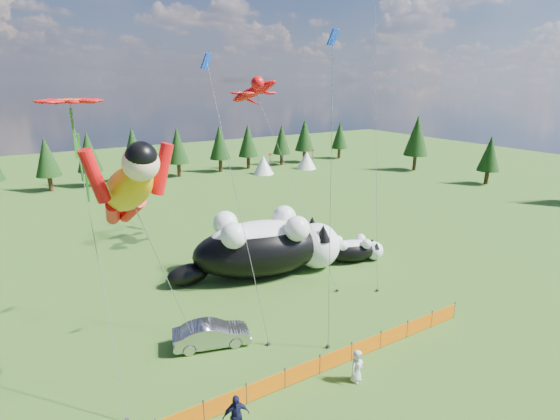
# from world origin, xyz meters

# --- Properties ---
(ground) EXTENTS (160.00, 160.00, 0.00)m
(ground) POSITION_xyz_m (0.00, 0.00, 0.00)
(ground) COLOR #0E3509
(ground) RESTS_ON ground
(safety_fence) EXTENTS (22.06, 0.06, 1.10)m
(safety_fence) POSITION_xyz_m (0.00, -3.00, 0.50)
(safety_fence) COLOR #262626
(safety_fence) RESTS_ON ground
(tree_line) EXTENTS (90.00, 4.00, 8.00)m
(tree_line) POSITION_xyz_m (0.00, 45.00, 4.00)
(tree_line) COLOR black
(tree_line) RESTS_ON ground
(festival_tents) EXTENTS (50.00, 3.20, 2.80)m
(festival_tents) POSITION_xyz_m (11.00, 40.00, 1.40)
(festival_tents) COLOR white
(festival_tents) RESTS_ON ground
(cat_large) EXTENTS (12.86, 6.63, 4.69)m
(cat_large) POSITION_xyz_m (4.57, 8.40, 2.23)
(cat_large) COLOR black
(cat_large) RESTS_ON ground
(cat_small) EXTENTS (5.36, 3.22, 2.00)m
(cat_small) POSITION_xyz_m (11.61, 6.87, 0.95)
(cat_small) COLOR black
(cat_small) RESTS_ON ground
(car) EXTENTS (4.36, 2.50, 1.36)m
(car) POSITION_xyz_m (-2.54, 1.99, 0.68)
(car) COLOR #A8A7AC
(car) RESTS_ON ground
(spectator_c) EXTENTS (1.20, 0.76, 1.91)m
(spectator_c) POSITION_xyz_m (-4.17, -4.39, 0.96)
(spectator_c) COLOR #131636
(spectator_c) RESTS_ON ground
(spectator_e) EXTENTS (0.91, 0.72, 1.64)m
(spectator_e) POSITION_xyz_m (2.19, -4.33, 0.82)
(spectator_e) COLOR silver
(spectator_e) RESTS_ON ground
(superhero_kite) EXTENTS (5.89, 5.89, 12.62)m
(superhero_kite) POSITION_xyz_m (-6.73, -1.01, 9.88)
(superhero_kite) COLOR orange
(superhero_kite) RESTS_ON ground
(gecko_kite) EXTENTS (5.70, 15.21, 17.12)m
(gecko_kite) POSITION_xyz_m (7.10, 14.79, 12.92)
(gecko_kite) COLOR red
(gecko_kite) RESTS_ON ground
(flower_kite) EXTENTS (3.19, 6.51, 13.67)m
(flower_kite) POSITION_xyz_m (-7.81, 3.49, 12.77)
(flower_kite) COLOR red
(flower_kite) RESTS_ON ground
(diamond_kite_a) EXTENTS (1.68, 4.83, 15.76)m
(diamond_kite_a) POSITION_xyz_m (-0.96, 4.56, 14.22)
(diamond_kite_a) COLOR #0D38CF
(diamond_kite_a) RESTS_ON ground
(diamond_kite_c) EXTENTS (1.07, 1.25, 16.42)m
(diamond_kite_c) POSITION_xyz_m (3.04, -0.63, 14.92)
(diamond_kite_c) COLOR #0D38CF
(diamond_kite_c) RESTS_ON ground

